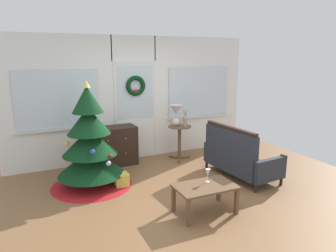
# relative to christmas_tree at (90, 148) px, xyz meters

# --- Properties ---
(ground_plane) EXTENTS (6.76, 6.76, 0.00)m
(ground_plane) POSITION_rel_christmas_tree_xyz_m (1.18, -0.95, -0.66)
(ground_plane) COLOR brown
(back_wall_with_door) EXTENTS (5.20, 0.19, 2.55)m
(back_wall_with_door) POSITION_rel_christmas_tree_xyz_m (1.18, 1.13, 0.62)
(back_wall_with_door) COLOR white
(back_wall_with_door) RESTS_ON ground
(christmas_tree) EXTENTS (1.35, 1.35, 1.78)m
(christmas_tree) POSITION_rel_christmas_tree_xyz_m (0.00, 0.00, 0.00)
(christmas_tree) COLOR #4C331E
(christmas_tree) RESTS_ON ground
(dresser_cabinet) EXTENTS (0.92, 0.48, 0.78)m
(dresser_cabinet) POSITION_rel_christmas_tree_xyz_m (0.62, 0.84, -0.27)
(dresser_cabinet) COLOR black
(dresser_cabinet) RESTS_ON ground
(settee_sofa) EXTENTS (0.82, 1.47, 0.96)m
(settee_sofa) POSITION_rel_christmas_tree_xyz_m (2.46, -0.73, -0.28)
(settee_sofa) COLOR black
(settee_sofa) RESTS_ON ground
(side_table) EXTENTS (0.50, 0.48, 0.73)m
(side_table) POSITION_rel_christmas_tree_xyz_m (1.97, 0.59, -0.14)
(side_table) COLOR brown
(side_table) RESTS_ON ground
(table_lamp) EXTENTS (0.28, 0.28, 0.44)m
(table_lamp) POSITION_rel_christmas_tree_xyz_m (1.91, 0.63, 0.35)
(table_lamp) COLOR silver
(table_lamp) RESTS_ON side_table
(flower_vase) EXTENTS (0.11, 0.10, 0.35)m
(flower_vase) POSITION_rel_christmas_tree_xyz_m (2.07, 0.53, 0.19)
(flower_vase) COLOR tan
(flower_vase) RESTS_ON side_table
(coffee_table) EXTENTS (0.84, 0.53, 0.40)m
(coffee_table) POSITION_rel_christmas_tree_xyz_m (1.24, -1.60, -0.32)
(coffee_table) COLOR brown
(coffee_table) RESTS_ON ground
(wine_glass) EXTENTS (0.08, 0.08, 0.20)m
(wine_glass) POSITION_rel_christmas_tree_xyz_m (1.34, -1.51, -0.12)
(wine_glass) COLOR silver
(wine_glass) RESTS_ON coffee_table
(gift_box) EXTENTS (0.23, 0.21, 0.23)m
(gift_box) POSITION_rel_christmas_tree_xyz_m (0.44, -0.25, -0.54)
(gift_box) COLOR #D8C64C
(gift_box) RESTS_ON ground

